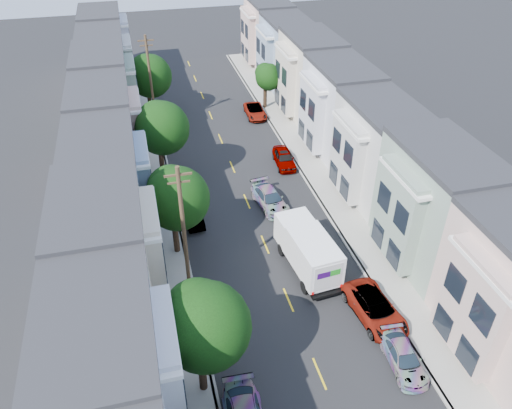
{
  "coord_description": "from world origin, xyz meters",
  "views": [
    {
      "loc": [
        -7.95,
        -22.45,
        24.4
      ],
      "look_at": [
        -0.12,
        8.33,
        2.2
      ],
      "focal_mm": 35.0,
      "sensor_mm": 36.0,
      "label": 1
    }
  ],
  "objects_px": {
    "parked_left_d": "(193,215)",
    "tree_b": "(204,327)",
    "tree_c": "(176,199)",
    "parked_right_b": "(375,309)",
    "tree_d": "(161,129)",
    "utility_pole_far": "(151,84)",
    "fedex_truck": "(308,249)",
    "parked_left_c": "(217,311)",
    "parked_right_a": "(404,358)",
    "lead_sedan": "(270,199)",
    "parked_right_c": "(284,158)",
    "tree_e": "(149,76)",
    "utility_pole_near": "(184,236)",
    "parked_right_d": "(255,111)",
    "tree_far_r": "(268,77)"
  },
  "relations": [
    {
      "from": "tree_b",
      "to": "parked_right_d",
      "type": "height_order",
      "value": "tree_b"
    },
    {
      "from": "utility_pole_near",
      "to": "parked_right_d",
      "type": "bearing_deg",
      "value": 67.07
    },
    {
      "from": "lead_sedan",
      "to": "parked_right_c",
      "type": "xyz_separation_m",
      "value": [
        3.16,
        6.26,
        0.01
      ]
    },
    {
      "from": "tree_e",
      "to": "parked_right_c",
      "type": "bearing_deg",
      "value": -51.06
    },
    {
      "from": "utility_pole_near",
      "to": "parked_right_a",
      "type": "bearing_deg",
      "value": -37.53
    },
    {
      "from": "tree_e",
      "to": "parked_right_c",
      "type": "height_order",
      "value": "tree_e"
    },
    {
      "from": "parked_right_c",
      "to": "tree_e",
      "type": "bearing_deg",
      "value": 133.2
    },
    {
      "from": "tree_e",
      "to": "parked_right_a",
      "type": "bearing_deg",
      "value": -73.44
    },
    {
      "from": "fedex_truck",
      "to": "parked_right_b",
      "type": "relative_size",
      "value": 1.25
    },
    {
      "from": "parked_right_b",
      "to": "tree_d",
      "type": "bearing_deg",
      "value": 114.35
    },
    {
      "from": "lead_sedan",
      "to": "parked_right_a",
      "type": "bearing_deg",
      "value": -87.77
    },
    {
      "from": "utility_pole_far",
      "to": "parked_left_c",
      "type": "relative_size",
      "value": 2.62
    },
    {
      "from": "parked_right_c",
      "to": "parked_right_a",
      "type": "bearing_deg",
      "value": -85.74
    },
    {
      "from": "tree_b",
      "to": "tree_c",
      "type": "xyz_separation_m",
      "value": [
        0.0,
        12.14,
        -0.23
      ]
    },
    {
      "from": "parked_left_c",
      "to": "parked_right_d",
      "type": "distance_m",
      "value": 30.42
    },
    {
      "from": "parked_left_d",
      "to": "parked_right_c",
      "type": "height_order",
      "value": "parked_right_c"
    },
    {
      "from": "tree_d",
      "to": "utility_pole_far",
      "type": "relative_size",
      "value": 0.78
    },
    {
      "from": "parked_left_d",
      "to": "parked_right_b",
      "type": "bearing_deg",
      "value": -57.09
    },
    {
      "from": "tree_c",
      "to": "fedex_truck",
      "type": "bearing_deg",
      "value": -25.74
    },
    {
      "from": "tree_c",
      "to": "parked_right_b",
      "type": "distance_m",
      "value": 15.31
    },
    {
      "from": "parked_right_d",
      "to": "parked_left_d",
      "type": "bearing_deg",
      "value": -116.27
    },
    {
      "from": "tree_c",
      "to": "utility_pole_near",
      "type": "relative_size",
      "value": 0.71
    },
    {
      "from": "fedex_truck",
      "to": "parked_right_b",
      "type": "bearing_deg",
      "value": -69.48
    },
    {
      "from": "parked_left_c",
      "to": "parked_right_a",
      "type": "relative_size",
      "value": 0.94
    },
    {
      "from": "utility_pole_far",
      "to": "fedex_truck",
      "type": "xyz_separation_m",
      "value": [
        8.5,
        -25.28,
        -3.39
      ]
    },
    {
      "from": "tree_e",
      "to": "tree_far_r",
      "type": "height_order",
      "value": "tree_e"
    },
    {
      "from": "tree_e",
      "to": "fedex_truck",
      "type": "height_order",
      "value": "tree_e"
    },
    {
      "from": "fedex_truck",
      "to": "tree_e",
      "type": "bearing_deg",
      "value": 101.15
    },
    {
      "from": "parked_left_c",
      "to": "fedex_truck",
      "type": "bearing_deg",
      "value": 24.68
    },
    {
      "from": "utility_pole_near",
      "to": "tree_c",
      "type": "bearing_deg",
      "value": 90.02
    },
    {
      "from": "tree_b",
      "to": "parked_right_a",
      "type": "xyz_separation_m",
      "value": [
        11.2,
        -1.28,
        -4.39
      ]
    },
    {
      "from": "utility_pole_near",
      "to": "parked_left_d",
      "type": "xyz_separation_m",
      "value": [
        1.4,
        8.38,
        -4.52
      ]
    },
    {
      "from": "tree_far_r",
      "to": "parked_right_d",
      "type": "relative_size",
      "value": 1.17
    },
    {
      "from": "parked_right_d",
      "to": "utility_pole_near",
      "type": "bearing_deg",
      "value": -110.75
    },
    {
      "from": "lead_sedan",
      "to": "parked_left_c",
      "type": "distance_m",
      "value": 13.08
    },
    {
      "from": "tree_e",
      "to": "fedex_truck",
      "type": "distance_m",
      "value": 29.76
    },
    {
      "from": "tree_d",
      "to": "parked_right_d",
      "type": "bearing_deg",
      "value": 46.44
    },
    {
      "from": "tree_d",
      "to": "parked_right_a",
      "type": "height_order",
      "value": "tree_d"
    },
    {
      "from": "parked_right_b",
      "to": "parked_right_d",
      "type": "distance_m",
      "value": 31.28
    },
    {
      "from": "lead_sedan",
      "to": "parked_right_b",
      "type": "xyz_separation_m",
      "value": [
        3.16,
        -13.75,
        0.02
      ]
    },
    {
      "from": "tree_e",
      "to": "tree_far_r",
      "type": "relative_size",
      "value": 1.37
    },
    {
      "from": "parked_left_d",
      "to": "tree_b",
      "type": "bearing_deg",
      "value": -98.8
    },
    {
      "from": "utility_pole_near",
      "to": "fedex_truck",
      "type": "distance_m",
      "value": 9.18
    },
    {
      "from": "tree_e",
      "to": "parked_left_c",
      "type": "height_order",
      "value": "tree_e"
    },
    {
      "from": "utility_pole_far",
      "to": "parked_right_d",
      "type": "xyz_separation_m",
      "value": [
        11.2,
        0.47,
        -4.53
      ]
    },
    {
      "from": "utility_pole_near",
      "to": "fedex_truck",
      "type": "xyz_separation_m",
      "value": [
        8.5,
        0.72,
        -3.39
      ]
    },
    {
      "from": "utility_pole_near",
      "to": "parked_right_d",
      "type": "distance_m",
      "value": 29.1
    },
    {
      "from": "tree_e",
      "to": "parked_right_a",
      "type": "xyz_separation_m",
      "value": [
        11.2,
        -37.67,
        -4.23
      ]
    },
    {
      "from": "fedex_truck",
      "to": "parked_right_c",
      "type": "bearing_deg",
      "value": 73.9
    },
    {
      "from": "fedex_truck",
      "to": "parked_left_c",
      "type": "relative_size",
      "value": 1.72
    }
  ]
}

